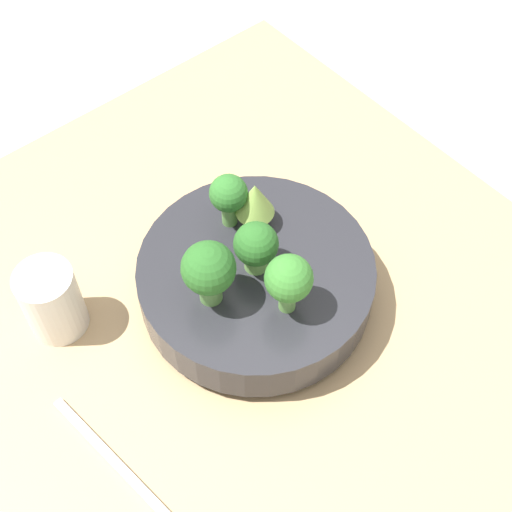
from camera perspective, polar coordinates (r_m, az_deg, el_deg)
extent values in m
plane|color=beige|center=(0.92, -1.08, -5.24)|extent=(6.00, 6.00, 0.00)
cube|color=tan|center=(0.90, -1.10, -4.49)|extent=(0.82, 0.77, 0.05)
cylinder|color=#28282D|center=(0.88, 0.00, -3.10)|extent=(0.13, 0.13, 0.01)
cylinder|color=#28282D|center=(0.85, 0.00, -1.85)|extent=(0.28, 0.28, 0.05)
cylinder|color=#609347|center=(0.85, -2.14, 3.54)|extent=(0.02, 0.02, 0.04)
sphere|color=#2D6B28|center=(0.82, -2.21, 5.04)|extent=(0.05, 0.05, 0.05)
cylinder|color=#7AB256|center=(0.85, -0.09, 3.12)|extent=(0.02, 0.02, 0.02)
cone|color=#93B751|center=(0.83, -0.09, 4.60)|extent=(0.05, 0.05, 0.05)
cylinder|color=#609347|center=(0.79, -3.67, -2.59)|extent=(0.03, 0.03, 0.04)
sphere|color=#286023|center=(0.76, -3.82, -0.97)|extent=(0.06, 0.06, 0.06)
cylinder|color=#6BA34C|center=(0.78, 2.54, -3.32)|extent=(0.02, 0.02, 0.04)
sphere|color=#387A2D|center=(0.75, 2.64, -1.80)|extent=(0.05, 0.05, 0.05)
cylinder|color=#7AB256|center=(0.82, 0.00, -0.30)|extent=(0.03, 0.03, 0.03)
sphere|color=#286023|center=(0.79, 0.00, 0.97)|extent=(0.05, 0.05, 0.05)
cylinder|color=silver|center=(0.86, -16.01, -3.47)|extent=(0.07, 0.07, 0.10)
cube|color=silver|center=(0.81, -11.51, -15.54)|extent=(0.19, 0.03, 0.01)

